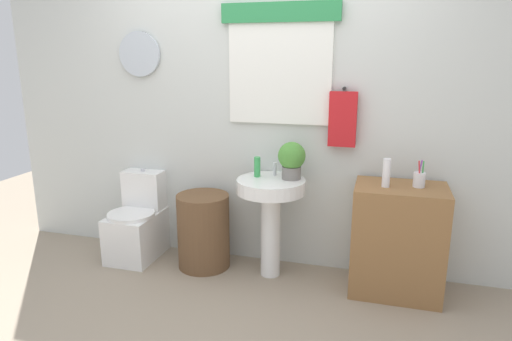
% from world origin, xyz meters
% --- Properties ---
extents(ground_plane, '(8.00, 8.00, 0.00)m').
position_xyz_m(ground_plane, '(0.00, 0.00, 0.00)').
color(ground_plane, gray).
extents(back_wall, '(4.40, 0.18, 2.60)m').
position_xyz_m(back_wall, '(0.00, 1.15, 1.31)').
color(back_wall, silver).
rests_on(back_wall, ground_plane).
extents(toilet, '(0.38, 0.51, 0.73)m').
position_xyz_m(toilet, '(-0.98, 0.88, 0.28)').
color(toilet, white).
rests_on(toilet, ground_plane).
extents(laundry_hamper, '(0.41, 0.41, 0.60)m').
position_xyz_m(laundry_hamper, '(-0.37, 0.85, 0.30)').
color(laundry_hamper, brown).
rests_on(laundry_hamper, ground_plane).
extents(pedestal_sink, '(0.51, 0.51, 0.76)m').
position_xyz_m(pedestal_sink, '(0.18, 0.85, 0.58)').
color(pedestal_sink, white).
rests_on(pedestal_sink, ground_plane).
extents(faucet, '(0.03, 0.03, 0.10)m').
position_xyz_m(faucet, '(0.18, 0.97, 0.81)').
color(faucet, silver).
rests_on(faucet, pedestal_sink).
extents(wooden_cabinet, '(0.62, 0.44, 0.79)m').
position_xyz_m(wooden_cabinet, '(1.10, 0.85, 0.39)').
color(wooden_cabinet, olive).
rests_on(wooden_cabinet, ground_plane).
extents(soap_bottle, '(0.05, 0.05, 0.15)m').
position_xyz_m(soap_bottle, '(0.06, 0.90, 0.84)').
color(soap_bottle, green).
rests_on(soap_bottle, pedestal_sink).
extents(potted_plant, '(0.20, 0.20, 0.28)m').
position_xyz_m(potted_plant, '(0.32, 0.91, 0.92)').
color(potted_plant, slate).
rests_on(potted_plant, pedestal_sink).
extents(lotion_bottle, '(0.05, 0.05, 0.20)m').
position_xyz_m(lotion_bottle, '(0.99, 0.81, 0.88)').
color(lotion_bottle, white).
rests_on(lotion_bottle, wooden_cabinet).
extents(toothbrush_cup, '(0.08, 0.08, 0.19)m').
position_xyz_m(toothbrush_cup, '(1.21, 0.87, 0.84)').
color(toothbrush_cup, silver).
rests_on(toothbrush_cup, wooden_cabinet).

